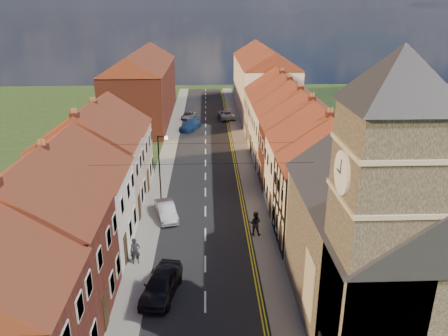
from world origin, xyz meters
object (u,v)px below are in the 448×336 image
(church, at_px, (394,233))
(lamppost, at_px, (160,165))
(pedestrian_right, at_px, (255,223))
(pedestrian_left_b, at_px, (135,251))
(car_mid, at_px, (166,211))
(car_far, at_px, (190,125))
(car_distant, at_px, (189,115))
(car_distant_b, at_px, (226,114))
(car_near, at_px, (161,284))

(church, xyz_separation_m, lamppost, (-13.17, 16.68, -2.34))
(pedestrian_right, bearing_deg, pedestrian_left_b, 37.53)
(church, bearing_deg, car_mid, 132.71)
(lamppost, distance_m, pedestrian_left_b, 10.24)
(car_far, distance_m, car_distant, 6.19)
(car_far, bearing_deg, pedestrian_right, -59.10)
(car_far, bearing_deg, lamppost, -74.16)
(car_distant_b, bearing_deg, car_distant, -5.97)
(lamppost, xyz_separation_m, pedestrian_right, (7.55, -6.31, -2.48))
(church, distance_m, car_far, 42.41)
(car_mid, height_order, pedestrian_right, pedestrian_right)
(car_near, bearing_deg, car_far, 100.61)
(church, relative_size, car_mid, 3.86)
(church, height_order, lamppost, church)
(car_distant_b, bearing_deg, car_near, 76.37)
(lamppost, bearing_deg, pedestrian_right, -39.91)
(car_distant, relative_size, pedestrian_right, 2.03)
(car_far, height_order, pedestrian_right, pedestrian_right)
(church, xyz_separation_m, pedestrian_left_b, (-13.99, 6.78, -4.84))
(car_near, bearing_deg, pedestrian_right, 58.70)
(car_distant, bearing_deg, car_near, -79.35)
(lamppost, height_order, car_distant_b, lamppost)
(lamppost, distance_m, pedestrian_right, 10.15)
(car_near, relative_size, pedestrian_right, 2.39)
(car_near, height_order, pedestrian_left_b, pedestrian_left_b)
(church, bearing_deg, car_far, 105.80)
(car_far, bearing_deg, church, -54.26)
(pedestrian_left_b, bearing_deg, lamppost, 70.99)
(car_distant_b, bearing_deg, pedestrian_right, 84.87)
(car_distant, bearing_deg, pedestrian_right, -69.45)
(car_mid, bearing_deg, car_distant_b, 63.96)
(church, xyz_separation_m, car_mid, (-12.56, 13.61, -5.23))
(church, height_order, car_near, church)
(car_far, xyz_separation_m, pedestrian_left_b, (-2.53, -33.72, 0.36))
(car_distant, bearing_deg, lamppost, -81.66)
(pedestrian_right, bearing_deg, church, 132.87)
(car_distant, relative_size, car_distant_b, 0.78)
(church, bearing_deg, pedestrian_left_b, 154.14)
(car_near, distance_m, car_mid, 10.14)
(car_distant, bearing_deg, church, -64.97)
(car_near, distance_m, car_far, 37.02)
(lamppost, relative_size, car_near, 1.34)
(car_near, height_order, car_distant_b, car_near)
(pedestrian_right, bearing_deg, lamppost, -25.53)
(church, relative_size, car_distant_b, 3.10)
(church, distance_m, pedestrian_left_b, 16.29)
(church, height_order, pedestrian_left_b, church)
(church, xyz_separation_m, car_distant_b, (-6.16, 46.68, -5.20))
(car_near, height_order, pedestrian_right, pedestrian_right)
(car_mid, xyz_separation_m, car_distant, (0.61, 33.07, -0.12))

